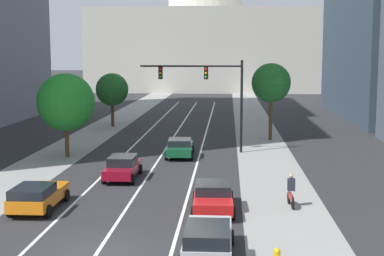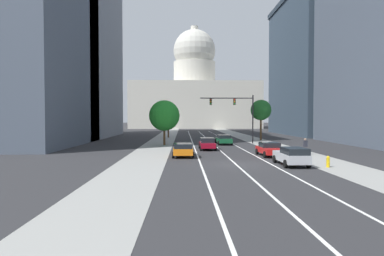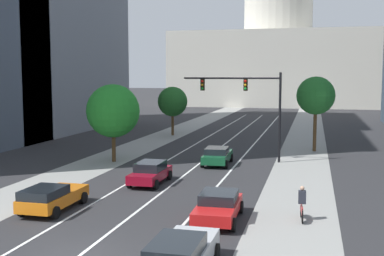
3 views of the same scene
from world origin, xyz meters
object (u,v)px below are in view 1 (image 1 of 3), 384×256
Objects in this scene: street_tree_mid_left at (66,102)px; car_silver at (208,240)px; car_red at (213,196)px; capitol_building at (205,32)px; street_tree_far_right at (271,83)px; car_green at (180,147)px; cyclist at (291,191)px; car_orange at (38,196)px; car_crimson at (123,167)px; street_tree_near_left at (112,90)px; traffic_signal_mast at (210,86)px.

car_silver is at bearing -61.26° from street_tree_mid_left.
car_red is 0.72× the size of street_tree_mid_left.
street_tree_far_right is at bearing -83.07° from capitol_building.
cyclist is at bearing -155.54° from car_green.
car_orange is 7.94m from car_crimson.
car_green is at bearing 9.51° from car_red.
street_tree_near_left is at bearing -96.37° from capitol_building.
car_crimson is 2.54× the size of cyclist.
street_tree_far_right is at bearing -31.90° from car_crimson.
car_red is 8.82m from car_orange.
car_orange is (-8.80, -0.47, 0.02)m from car_red.
capitol_building is 97.70m from cyclist.
car_crimson is 26.12m from street_tree_near_left.
cyclist reaches higher than car_orange.
street_tree_near_left is at bearing 21.72° from cyclist.
car_crimson reaches higher than car_red.
street_tree_near_left is (-2.90, 32.64, 3.24)m from car_orange.
traffic_signal_mast is (3.72, -80.66, -7.24)m from capitol_building.
car_orange is 1.03× the size of car_crimson.
car_crimson is 0.76× the size of street_tree_near_left.
car_red is 2.65× the size of cyclist.
car_silver is 2.65× the size of cyclist.
car_orange is at bearing -79.58° from street_tree_mid_left.
street_tree_mid_left reaches higher than cyclist.
car_red is at bearing 0.05° from car_silver.
car_green is at bearing -129.91° from street_tree_far_right.
car_green is at bearing -20.59° from car_crimson.
car_crimson is (-5.87, 6.91, 0.04)m from car_red.
car_crimson is 0.69× the size of street_tree_mid_left.
car_green is at bearing 4.76° from street_tree_mid_left.
traffic_signal_mast is (2.25, 2.17, 4.53)m from car_green.
street_tree_near_left is at bearing 125.88° from traffic_signal_mast.
street_tree_far_right is (4.58, 23.73, 4.46)m from car_red.
street_tree_far_right is 18.77m from street_tree_mid_left.
car_orange is at bearing 156.77° from car_green.
car_silver is (4.40, -104.46, -11.71)m from capitol_building.
car_orange is (-4.40, -98.06, -11.77)m from capitol_building.
street_tree_far_right is (4.57, 30.61, 4.38)m from car_silver.
cyclist is at bearing -91.49° from street_tree_far_right.
cyclist is (8.38, -96.64, -11.66)m from capitol_building.
traffic_signal_mast is (5.19, 10.02, 4.51)m from car_crimson.
cyclist is (6.91, -13.81, 0.11)m from car_green.
street_tree_far_right is at bearing -6.46° from cyclist.
traffic_signal_mast is 4.72× the size of cyclist.
car_crimson is at bearing -21.80° from car_orange.
capitol_building is 83.67m from car_green.
street_tree_far_right is (13.38, 24.20, 4.44)m from car_orange.
car_silver is 31.26m from street_tree_far_right.
street_tree_near_left is at bearing 152.61° from street_tree_far_right.
car_green is at bearing -63.25° from street_tree_near_left.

